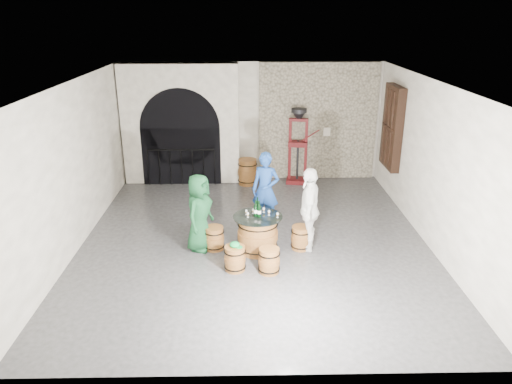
{
  "coord_description": "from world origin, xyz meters",
  "views": [
    {
      "loc": [
        -0.15,
        -9.06,
        4.44
      ],
      "look_at": [
        0.04,
        -0.01,
        1.05
      ],
      "focal_mm": 34.0,
      "sensor_mm": 36.0,
      "label": 1
    }
  ],
  "objects_px": {
    "corking_press": "(298,140)",
    "barrel_stool_near_left": "(235,258)",
    "barrel_stool_far": "(263,222)",
    "barrel_stool_left": "(214,238)",
    "side_barrel": "(248,172)",
    "person_blue": "(265,190)",
    "person_white": "(309,209)",
    "wine_bottle_left": "(256,210)",
    "wine_bottle_right": "(257,206)",
    "wine_bottle_center": "(259,210)",
    "person_green": "(199,212)",
    "barrel_table": "(258,234)",
    "barrel_stool_near_right": "(269,261)",
    "barrel_stool_right": "(301,238)"
  },
  "relations": [
    {
      "from": "corking_press",
      "to": "barrel_stool_near_left",
      "type": "bearing_deg",
      "value": -99.15
    },
    {
      "from": "barrel_stool_near_right",
      "to": "wine_bottle_left",
      "type": "bearing_deg",
      "value": 104.77
    },
    {
      "from": "person_green",
      "to": "wine_bottle_center",
      "type": "xyz_separation_m",
      "value": [
        1.16,
        -0.15,
        0.1
      ]
    },
    {
      "from": "person_blue",
      "to": "barrel_stool_far",
      "type": "bearing_deg",
      "value": -80.0
    },
    {
      "from": "barrel_stool_near_left",
      "to": "person_blue",
      "type": "bearing_deg",
      "value": 72.44
    },
    {
      "from": "barrel_stool_right",
      "to": "barrel_table",
      "type": "bearing_deg",
      "value": -174.58
    },
    {
      "from": "person_white",
      "to": "wine_bottle_left",
      "type": "bearing_deg",
      "value": -74.12
    },
    {
      "from": "person_green",
      "to": "barrel_stool_near_right",
      "type": "bearing_deg",
      "value": -103.84
    },
    {
      "from": "person_green",
      "to": "barrel_stool_right",
      "type": "bearing_deg",
      "value": -68.86
    },
    {
      "from": "person_white",
      "to": "side_barrel",
      "type": "relative_size",
      "value": 2.39
    },
    {
      "from": "side_barrel",
      "to": "wine_bottle_left",
      "type": "bearing_deg",
      "value": -87.87
    },
    {
      "from": "person_blue",
      "to": "corking_press",
      "type": "height_order",
      "value": "corking_press"
    },
    {
      "from": "barrel_table",
      "to": "wine_bottle_right",
      "type": "xyz_separation_m",
      "value": [
        -0.0,
        0.18,
        0.5
      ]
    },
    {
      "from": "person_green",
      "to": "wine_bottle_right",
      "type": "bearing_deg",
      "value": -64.94
    },
    {
      "from": "barrel_table",
      "to": "wine_bottle_center",
      "type": "relative_size",
      "value": 2.95
    },
    {
      "from": "wine_bottle_right",
      "to": "barrel_stool_near_right",
      "type": "bearing_deg",
      "value": -79.46
    },
    {
      "from": "barrel_stool_right",
      "to": "person_white",
      "type": "bearing_deg",
      "value": 5.42
    },
    {
      "from": "barrel_stool_near_right",
      "to": "person_blue",
      "type": "relative_size",
      "value": 0.29
    },
    {
      "from": "barrel_stool_near_right",
      "to": "corking_press",
      "type": "xyz_separation_m",
      "value": [
        0.99,
        4.88,
        0.96
      ]
    },
    {
      "from": "barrel_stool_left",
      "to": "barrel_stool_far",
      "type": "height_order",
      "value": "same"
    },
    {
      "from": "wine_bottle_left",
      "to": "side_barrel",
      "type": "bearing_deg",
      "value": 92.13
    },
    {
      "from": "person_green",
      "to": "wine_bottle_right",
      "type": "height_order",
      "value": "person_green"
    },
    {
      "from": "barrel_stool_left",
      "to": "side_barrel",
      "type": "xyz_separation_m",
      "value": [
        0.67,
        3.84,
        0.12
      ]
    },
    {
      "from": "barrel_stool_far",
      "to": "wine_bottle_center",
      "type": "relative_size",
      "value": 1.45
    },
    {
      "from": "barrel_table",
      "to": "person_blue",
      "type": "height_order",
      "value": "person_blue"
    },
    {
      "from": "barrel_stool_near_right",
      "to": "corking_press",
      "type": "distance_m",
      "value": 5.07
    },
    {
      "from": "person_green",
      "to": "person_blue",
      "type": "distance_m",
      "value": 1.73
    },
    {
      "from": "barrel_table",
      "to": "barrel_stool_near_left",
      "type": "bearing_deg",
      "value": -120.01
    },
    {
      "from": "person_white",
      "to": "corking_press",
      "type": "relative_size",
      "value": 0.82
    },
    {
      "from": "barrel_stool_far",
      "to": "person_blue",
      "type": "relative_size",
      "value": 0.29
    },
    {
      "from": "barrel_table",
      "to": "barrel_stool_left",
      "type": "relative_size",
      "value": 2.03
    },
    {
      "from": "person_white",
      "to": "corking_press",
      "type": "xyz_separation_m",
      "value": [
        0.17,
        3.94,
        0.35
      ]
    },
    {
      "from": "barrel_stool_right",
      "to": "barrel_stool_near_right",
      "type": "height_order",
      "value": "same"
    },
    {
      "from": "wine_bottle_center",
      "to": "corking_press",
      "type": "xyz_separation_m",
      "value": [
        1.15,
        4.06,
        0.32
      ]
    },
    {
      "from": "wine_bottle_left",
      "to": "wine_bottle_right",
      "type": "bearing_deg",
      "value": 78.08
    },
    {
      "from": "barrel_table",
      "to": "person_green",
      "type": "relative_size",
      "value": 0.62
    },
    {
      "from": "wine_bottle_center",
      "to": "side_barrel",
      "type": "xyz_separation_m",
      "value": [
        -0.21,
        3.96,
        -0.52
      ]
    },
    {
      "from": "person_blue",
      "to": "wine_bottle_right",
      "type": "bearing_deg",
      "value": -81.71
    },
    {
      "from": "barrel_stool_near_left",
      "to": "person_green",
      "type": "relative_size",
      "value": 0.3
    },
    {
      "from": "barrel_stool_left",
      "to": "person_white",
      "type": "xyz_separation_m",
      "value": [
        1.86,
        0.0,
        0.61
      ]
    },
    {
      "from": "barrel_stool_far",
      "to": "barrel_stool_near_left",
      "type": "height_order",
      "value": "same"
    },
    {
      "from": "person_white",
      "to": "corking_press",
      "type": "distance_m",
      "value": 3.96
    },
    {
      "from": "barrel_stool_far",
      "to": "person_blue",
      "type": "xyz_separation_m",
      "value": [
        0.06,
        0.38,
        0.59
      ]
    },
    {
      "from": "person_white",
      "to": "wine_bottle_left",
      "type": "relative_size",
      "value": 5.17
    },
    {
      "from": "wine_bottle_left",
      "to": "wine_bottle_center",
      "type": "xyz_separation_m",
      "value": [
        0.06,
        -0.04,
        0.0
      ]
    },
    {
      "from": "barrel_stool_right",
      "to": "wine_bottle_left",
      "type": "height_order",
      "value": "wine_bottle_left"
    },
    {
      "from": "corking_press",
      "to": "wine_bottle_center",
      "type": "bearing_deg",
      "value": -96.42
    },
    {
      "from": "barrel_stool_left",
      "to": "person_green",
      "type": "bearing_deg",
      "value": 173.69
    },
    {
      "from": "barrel_stool_far",
      "to": "person_white",
      "type": "relative_size",
      "value": 0.28
    },
    {
      "from": "barrel_stool_far",
      "to": "wine_bottle_left",
      "type": "relative_size",
      "value": 1.45
    }
  ]
}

